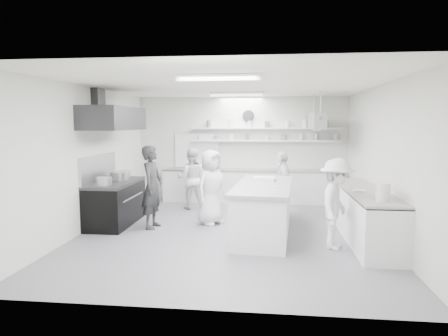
# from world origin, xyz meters

# --- Properties ---
(floor) EXTENTS (6.00, 7.00, 0.02)m
(floor) POSITION_xyz_m (0.00, 0.00, -0.01)
(floor) COLOR slate
(floor) RESTS_ON ground
(ceiling) EXTENTS (6.00, 7.00, 0.02)m
(ceiling) POSITION_xyz_m (0.00, 0.00, 3.01)
(ceiling) COLOR white
(ceiling) RESTS_ON wall_back
(wall_back) EXTENTS (6.00, 0.04, 3.00)m
(wall_back) POSITION_xyz_m (0.00, 3.50, 1.50)
(wall_back) COLOR silver
(wall_back) RESTS_ON floor
(wall_front) EXTENTS (6.00, 0.04, 3.00)m
(wall_front) POSITION_xyz_m (0.00, -3.50, 1.50)
(wall_front) COLOR silver
(wall_front) RESTS_ON floor
(wall_left) EXTENTS (0.04, 7.00, 3.00)m
(wall_left) POSITION_xyz_m (-3.00, 0.00, 1.50)
(wall_left) COLOR silver
(wall_left) RESTS_ON floor
(wall_right) EXTENTS (0.04, 7.00, 3.00)m
(wall_right) POSITION_xyz_m (3.00, 0.00, 1.50)
(wall_right) COLOR silver
(wall_right) RESTS_ON floor
(stove) EXTENTS (0.80, 1.80, 0.90)m
(stove) POSITION_xyz_m (-2.60, 0.40, 0.45)
(stove) COLOR black
(stove) RESTS_ON floor
(exhaust_hood) EXTENTS (0.85, 2.00, 0.50)m
(exhaust_hood) POSITION_xyz_m (-2.60, 0.40, 2.35)
(exhaust_hood) COLOR #2F2F32
(exhaust_hood) RESTS_ON wall_left
(back_counter) EXTENTS (5.00, 0.60, 0.92)m
(back_counter) POSITION_xyz_m (0.30, 3.20, 0.46)
(back_counter) COLOR white
(back_counter) RESTS_ON floor
(shelf_lower) EXTENTS (4.20, 0.26, 0.04)m
(shelf_lower) POSITION_xyz_m (0.70, 3.37, 1.75)
(shelf_lower) COLOR white
(shelf_lower) RESTS_ON wall_back
(shelf_upper) EXTENTS (4.20, 0.26, 0.04)m
(shelf_upper) POSITION_xyz_m (0.70, 3.37, 2.10)
(shelf_upper) COLOR white
(shelf_upper) RESTS_ON wall_back
(pass_through_window) EXTENTS (1.30, 0.04, 1.00)m
(pass_through_window) POSITION_xyz_m (-1.30, 3.48, 1.45)
(pass_through_window) COLOR black
(pass_through_window) RESTS_ON wall_back
(wall_clock) EXTENTS (0.32, 0.05, 0.32)m
(wall_clock) POSITION_xyz_m (0.20, 3.46, 2.45)
(wall_clock) COLOR white
(wall_clock) RESTS_ON wall_back
(right_counter) EXTENTS (0.74, 3.30, 0.94)m
(right_counter) POSITION_xyz_m (2.65, -0.20, 0.47)
(right_counter) COLOR white
(right_counter) RESTS_ON floor
(pot_rack) EXTENTS (0.30, 1.60, 0.40)m
(pot_rack) POSITION_xyz_m (2.00, 2.40, 2.30)
(pot_rack) COLOR #A6A8AA
(pot_rack) RESTS_ON ceiling
(light_fixture_front) EXTENTS (1.30, 0.25, 0.10)m
(light_fixture_front) POSITION_xyz_m (0.00, -1.80, 2.94)
(light_fixture_front) COLOR white
(light_fixture_front) RESTS_ON ceiling
(light_fixture_rear) EXTENTS (1.30, 0.25, 0.10)m
(light_fixture_rear) POSITION_xyz_m (0.00, 1.80, 2.94)
(light_fixture_rear) COLOR white
(light_fixture_rear) RESTS_ON ceiling
(prep_island) EXTENTS (1.19, 2.74, 0.99)m
(prep_island) POSITION_xyz_m (0.70, -0.10, 0.49)
(prep_island) COLOR white
(prep_island) RESTS_ON floor
(stove_pot) EXTENTS (0.41, 0.41, 0.24)m
(stove_pot) POSITION_xyz_m (-2.60, 0.67, 1.03)
(stove_pot) COLOR #A6A8AA
(stove_pot) RESTS_ON stove
(cook_stove) EXTENTS (0.48, 0.68, 1.77)m
(cook_stove) POSITION_xyz_m (-1.68, 0.16, 0.89)
(cook_stove) COLOR #27282A
(cook_stove) RESTS_ON floor
(cook_back) EXTENTS (0.82, 0.66, 1.59)m
(cook_back) POSITION_xyz_m (-1.22, 2.18, 0.80)
(cook_back) COLOR white
(cook_back) RESTS_ON floor
(cook_island_left) EXTENTS (0.89, 0.97, 1.66)m
(cook_island_left) POSITION_xyz_m (-0.48, 0.64, 0.83)
(cook_island_left) COLOR white
(cook_island_left) RESTS_ON floor
(cook_island_right) EXTENTS (0.56, 0.98, 1.58)m
(cook_island_right) POSITION_xyz_m (1.12, 1.50, 0.79)
(cook_island_right) COLOR white
(cook_island_right) RESTS_ON floor
(cook_right) EXTENTS (0.93, 1.20, 1.63)m
(cook_right) POSITION_xyz_m (2.00, -0.88, 0.82)
(cook_right) COLOR white
(cook_right) RESTS_ON floor
(bowl_island_a) EXTENTS (0.25, 0.25, 0.06)m
(bowl_island_a) POSITION_xyz_m (0.85, 0.54, 1.01)
(bowl_island_a) COLOR #A6A8AA
(bowl_island_a) RESTS_ON prep_island
(bowl_island_b) EXTENTS (0.26, 0.26, 0.07)m
(bowl_island_b) POSITION_xyz_m (0.84, -0.47, 1.02)
(bowl_island_b) COLOR white
(bowl_island_b) RESTS_ON prep_island
(bowl_right) EXTENTS (0.28, 0.28, 0.06)m
(bowl_right) POSITION_xyz_m (2.48, -0.44, 0.97)
(bowl_right) COLOR white
(bowl_right) RESTS_ON right_counter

